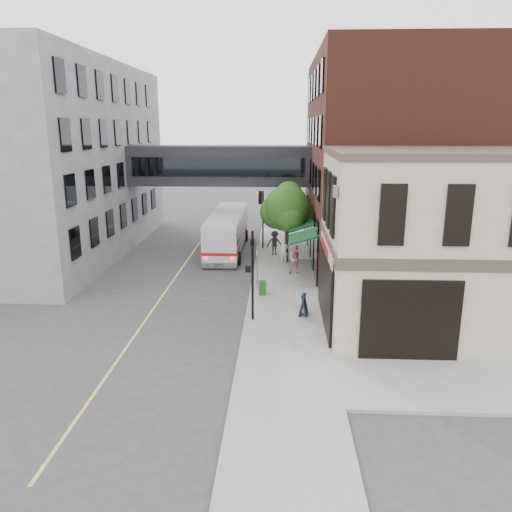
# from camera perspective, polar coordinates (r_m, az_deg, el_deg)

# --- Properties ---
(ground) EXTENTS (120.00, 120.00, 0.00)m
(ground) POSITION_cam_1_polar(r_m,az_deg,el_deg) (23.23, -1.65, -9.39)
(ground) COLOR #38383A
(ground) RESTS_ON ground
(sidewalk_main) EXTENTS (4.00, 60.00, 0.15)m
(sidewalk_main) POSITION_cam_1_polar(r_m,az_deg,el_deg) (36.38, 3.15, -0.34)
(sidewalk_main) COLOR gray
(sidewalk_main) RESTS_ON ground
(corner_building) EXTENTS (10.19, 8.12, 8.45)m
(corner_building) POSITION_cam_1_polar(r_m,az_deg,el_deg) (24.84, 19.77, 1.57)
(corner_building) COLOR tan
(corner_building) RESTS_ON ground
(brick_building) EXTENTS (13.76, 18.00, 14.00)m
(brick_building) POSITION_cam_1_polar(r_m,az_deg,el_deg) (37.18, 15.90, 10.27)
(brick_building) COLOR #502019
(brick_building) RESTS_ON ground
(opposite_building) EXTENTS (14.00, 24.00, 14.00)m
(opposite_building) POSITION_cam_1_polar(r_m,az_deg,el_deg) (41.66, -24.30, 9.98)
(opposite_building) COLOR slate
(opposite_building) RESTS_ON ground
(skyway_bridge) EXTENTS (14.00, 3.18, 3.00)m
(skyway_bridge) POSITION_cam_1_polar(r_m,az_deg,el_deg) (39.54, -4.13, 10.30)
(skyway_bridge) COLOR black
(skyway_bridge) RESTS_ON ground
(traffic_signal_near) EXTENTS (0.44, 0.22, 4.60)m
(traffic_signal_near) POSITION_cam_1_polar(r_m,az_deg,el_deg) (24.08, -0.47, -0.96)
(traffic_signal_near) COLOR black
(traffic_signal_near) RESTS_ON sidewalk_main
(traffic_signal_far) EXTENTS (0.53, 0.28, 4.50)m
(traffic_signal_far) POSITION_cam_1_polar(r_m,az_deg,el_deg) (38.67, 0.61, 5.52)
(traffic_signal_far) COLOR black
(traffic_signal_far) RESTS_ON sidewalk_main
(street_sign_pole) EXTENTS (0.08, 0.75, 3.00)m
(street_sign_pole) POSITION_cam_1_polar(r_m,az_deg,el_deg) (29.17, 0.12, -0.32)
(street_sign_pole) COLOR gray
(street_sign_pole) RESTS_ON sidewalk_main
(street_tree) EXTENTS (3.80, 3.20, 5.60)m
(street_tree) POSITION_cam_1_polar(r_m,az_deg,el_deg) (34.82, 3.57, 5.43)
(street_tree) COLOR #382619
(street_tree) RESTS_ON sidewalk_main
(lane_marking) EXTENTS (0.12, 40.00, 0.01)m
(lane_marking) POSITION_cam_1_polar(r_m,az_deg,el_deg) (33.23, -8.97, -2.08)
(lane_marking) COLOR #D8CC4C
(lane_marking) RESTS_ON ground
(bus) EXTENTS (2.68, 11.00, 2.96)m
(bus) POSITION_cam_1_polar(r_m,az_deg,el_deg) (38.72, -3.30, 2.98)
(bus) COLOR silver
(bus) RESTS_ON ground
(pedestrian_a) EXTENTS (0.69, 0.54, 1.68)m
(pedestrian_a) POSITION_cam_1_polar(r_m,az_deg,el_deg) (34.97, 3.19, 0.59)
(pedestrian_a) COLOR white
(pedestrian_a) RESTS_ON sidewalk_main
(pedestrian_b) EXTENTS (0.97, 0.77, 1.92)m
(pedestrian_b) POSITION_cam_1_polar(r_m,az_deg,el_deg) (32.37, 4.57, -0.36)
(pedestrian_b) COLOR pink
(pedestrian_b) RESTS_ON sidewalk_main
(pedestrian_c) EXTENTS (1.28, 0.88, 1.82)m
(pedestrian_c) POSITION_cam_1_polar(r_m,az_deg,el_deg) (37.03, 2.13, 1.51)
(pedestrian_c) COLOR #212029
(pedestrian_c) RESTS_ON sidewalk_main
(newspaper_box) EXTENTS (0.45, 0.41, 0.81)m
(newspaper_box) POSITION_cam_1_polar(r_m,az_deg,el_deg) (28.37, 0.73, -3.65)
(newspaper_box) COLOR #145719
(newspaper_box) RESTS_ON sidewalk_main
(sandwich_board) EXTENTS (0.52, 0.69, 1.11)m
(sandwich_board) POSITION_cam_1_polar(r_m,az_deg,el_deg) (25.41, 5.46, -5.58)
(sandwich_board) COLOR black
(sandwich_board) RESTS_ON sidewalk_main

